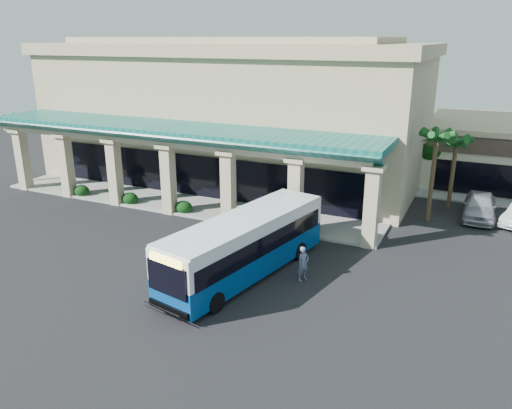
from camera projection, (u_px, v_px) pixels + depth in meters
The scene contains 10 objects.
ground at pixel (233, 263), 26.34m from camera, with size 110.00×110.00×0.00m, color black.
main_building at pixel (236, 109), 41.50m from camera, with size 30.80×14.80×11.35m, color tan, non-canonical shape.
arcade at pixel (175, 166), 34.49m from camera, with size 30.00×6.20×5.70m, color #0E554E, non-canonical shape.
palm_0 at pixel (433, 172), 31.32m from camera, with size 2.40×2.40×6.60m, color #103C13, non-canonical shape.
palm_1 at pixel (453, 169), 33.62m from camera, with size 2.40×2.40×5.80m, color #103C13, non-canonical shape.
palm_2 at pixel (21, 145), 39.99m from camera, with size 2.40×2.40×6.20m, color #103C13, non-canonical shape.
broadleaf_tree at pixel (430, 158), 38.88m from camera, with size 2.60×2.60×4.81m, color black, non-canonical shape.
transit_bus at pixel (245, 247), 24.49m from camera, with size 2.56×10.99×3.07m, color navy, non-canonical shape.
pedestrian at pixel (303, 264), 24.18m from camera, with size 0.64×0.42×1.75m, color slate.
car_silver at pixel (480, 206), 32.61m from camera, with size 1.98×4.92×1.68m, color #A5A3B2.
Camera 1 is at (11.30, -21.22, 11.26)m, focal length 35.00 mm.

